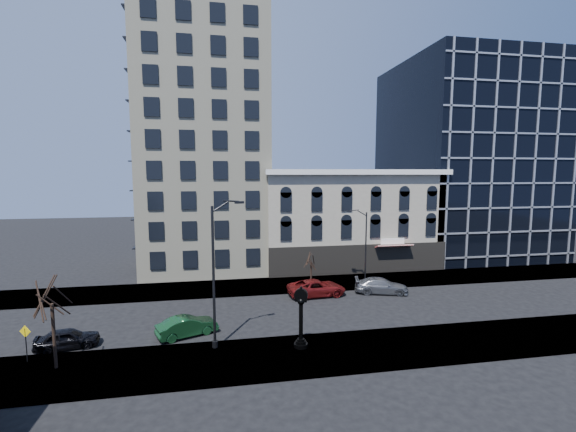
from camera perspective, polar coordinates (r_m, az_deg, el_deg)
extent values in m
plane|color=black|center=(34.37, -2.18, -14.20)|extent=(160.00, 160.00, 0.00)
cube|color=gray|center=(41.88, -3.72, -10.30)|extent=(160.00, 6.00, 0.12)
cube|color=gray|center=(27.09, 0.32, -19.96)|extent=(160.00, 6.00, 0.12)
cube|color=beige|center=(51.36, -12.18, 14.00)|extent=(15.00, 15.00, 38.00)
cube|color=#A49C87|center=(50.97, 8.73, -0.53)|extent=(22.00, 10.00, 12.00)
cube|color=white|center=(45.71, 10.98, 6.43)|extent=(22.60, 0.80, 0.60)
cube|color=black|center=(46.99, 10.64, -6.36)|extent=(22.00, 0.30, 3.60)
cube|color=maroon|center=(47.73, 15.42, -4.32)|extent=(4.50, 1.18, 0.55)
cube|color=black|center=(64.22, 24.64, 7.53)|extent=(20.00, 20.00, 28.00)
cylinder|color=black|center=(28.06, 1.91, -18.55)|extent=(0.98, 0.98, 0.27)
cylinder|color=black|center=(27.97, 1.91, -18.14)|extent=(0.71, 0.71, 0.18)
cylinder|color=black|center=(27.90, 1.92, -17.84)|extent=(0.53, 0.53, 0.14)
cylinder|color=black|center=(27.37, 1.93, -15.26)|extent=(0.28, 0.28, 2.58)
sphere|color=black|center=(26.90, 1.94, -12.53)|extent=(0.50, 0.50, 0.50)
cube|color=black|center=(26.87, 1.94, -12.35)|extent=(0.82, 0.47, 0.22)
cylinder|color=black|center=(26.76, 1.94, -11.63)|extent=(0.96, 0.60, 0.92)
cylinder|color=white|center=(26.62, 2.01, -11.73)|extent=(0.74, 0.30, 0.78)
cylinder|color=white|center=(26.90, 1.87, -11.53)|extent=(0.74, 0.30, 0.78)
sphere|color=black|center=(26.60, 1.95, -10.54)|extent=(0.18, 0.18, 0.18)
cylinder|color=black|center=(26.82, -10.97, -9.00)|extent=(0.18, 0.18, 9.79)
cylinder|color=black|center=(28.41, -10.76, -18.12)|extent=(0.41, 0.41, 0.46)
cube|color=black|center=(26.59, -6.70, 2.03)|extent=(0.67, 0.41, 0.16)
cylinder|color=black|center=(42.32, 11.45, -4.72)|extent=(0.15, 0.15, 7.80)
cylinder|color=black|center=(43.18, 11.34, -9.57)|extent=(0.33, 0.33, 0.36)
cube|color=black|center=(41.29, 9.27, 0.72)|extent=(0.52, 0.24, 0.13)
cylinder|color=black|center=(28.49, -31.36, -14.95)|extent=(0.20, 0.20, 4.09)
cylinder|color=black|center=(41.56, 3.43, -8.55)|extent=(0.19, 0.19, 2.51)
cylinder|color=black|center=(30.62, -34.28, -15.53)|extent=(0.06, 0.06, 2.21)
cube|color=yellow|center=(30.31, -34.39, -13.94)|extent=(0.75, 0.29, 0.78)
imported|color=black|center=(31.83, -29.87, -15.46)|extent=(4.29, 2.36, 1.38)
imported|color=#143F1E|center=(30.72, -14.71, -15.51)|extent=(4.70, 3.15, 1.47)
imported|color=maroon|center=(38.71, 4.27, -10.57)|extent=(5.97, 3.14, 1.60)
imported|color=#595B60|center=(40.53, 13.67, -10.01)|extent=(5.66, 3.53, 1.53)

